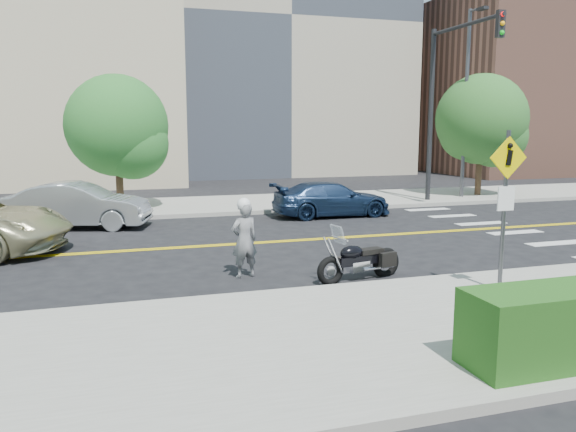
% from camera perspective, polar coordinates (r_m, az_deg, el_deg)
% --- Properties ---
extents(ground_plane, '(120.00, 120.00, 0.00)m').
position_cam_1_polar(ground_plane, '(15.51, -6.87, -2.96)').
color(ground_plane, black).
rests_on(ground_plane, ground).
extents(sidewalk_near, '(60.00, 5.00, 0.15)m').
position_cam_1_polar(sidewalk_near, '(8.50, 2.36, -12.56)').
color(sidewalk_near, '#9E9B91').
rests_on(sidewalk_near, ground_plane).
extents(sidewalk_far, '(60.00, 5.00, 0.15)m').
position_cam_1_polar(sidewalk_far, '(22.82, -10.22, 0.99)').
color(sidewalk_far, '#9E9B91').
rests_on(sidewalk_far, ground_plane).
extents(building_mid, '(18.00, 14.00, 20.00)m').
position_cam_1_polar(building_mid, '(42.85, -2.55, 18.13)').
color(building_mid, '#A39984').
rests_on(building_mid, ground_plane).
extents(building_right, '(14.00, 12.00, 12.00)m').
position_cam_1_polar(building_right, '(45.27, 22.78, 11.86)').
color(building_right, '#8C5947').
rests_on(building_right, ground_plane).
extents(lamp_post, '(0.16, 0.16, 8.00)m').
position_cam_1_polar(lamp_post, '(25.99, 17.59, 10.69)').
color(lamp_post, '#4C4C51').
rests_on(lamp_post, sidewalk_far).
extents(traffic_light, '(0.28, 4.50, 7.00)m').
position_cam_1_polar(traffic_light, '(23.73, 15.57, 12.24)').
color(traffic_light, black).
rests_on(traffic_light, sidewalk_far).
extents(pedestrian_sign, '(0.78, 0.08, 3.00)m').
position_cam_1_polar(pedestrian_sign, '(11.09, 21.22, 1.99)').
color(pedestrian_sign, '#4C4C51').
rests_on(pedestrian_sign, sidewalk_near).
extents(motorcyclist, '(0.66, 0.50, 1.73)m').
position_cam_1_polar(motorcyclist, '(12.01, -4.46, -2.24)').
color(motorcyclist, silver).
rests_on(motorcyclist, ground).
extents(motorcycle, '(2.09, 1.01, 1.22)m').
position_cam_1_polar(motorcycle, '(11.94, 7.33, -3.59)').
color(motorcycle, black).
rests_on(motorcycle, ground).
extents(parked_car_silver, '(4.70, 2.67, 1.47)m').
position_cam_1_polar(parked_car_silver, '(19.11, -20.56, 1.02)').
color(parked_car_silver, '#9DA0A4').
rests_on(parked_car_silver, ground).
extents(parked_car_blue, '(4.32, 1.77, 1.25)m').
position_cam_1_polar(parked_car_blue, '(20.38, 4.45, 1.73)').
color(parked_car_blue, '#192D4D').
rests_on(parked_car_blue, ground).
extents(tree_far_a, '(3.76, 3.76, 5.14)m').
position_cam_1_polar(tree_far_a, '(21.96, -16.98, 8.76)').
color(tree_far_a, '#382619').
rests_on(tree_far_a, ground).
extents(tree_far_b, '(4.03, 4.03, 5.57)m').
position_cam_1_polar(tree_far_b, '(26.88, 19.05, 9.26)').
color(tree_far_b, '#382619').
rests_on(tree_far_b, ground).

